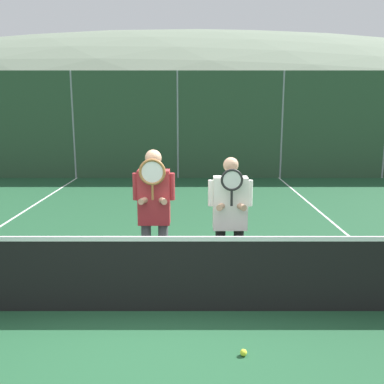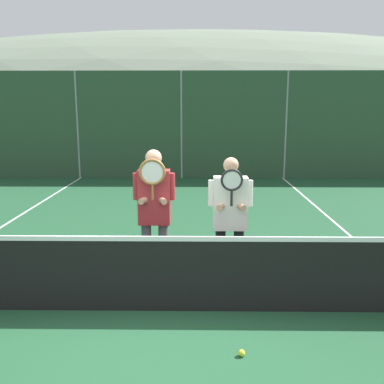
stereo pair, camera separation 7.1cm
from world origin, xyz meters
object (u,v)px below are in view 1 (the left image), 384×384
Objects in this scene: player_center_left at (230,215)px; car_far_left at (51,143)px; car_center at (295,144)px; tennis_ball_on_court at (244,353)px; player_leftmost at (154,209)px; car_left_of_center at (169,142)px.

player_center_left is 0.43× the size of car_far_left.
car_center is 66.75× the size of tennis_ball_on_court.
player_center_left is (0.97, -0.09, -0.06)m from player_leftmost.
car_left_of_center is 59.38× the size of tennis_ball_on_court.
tennis_ball_on_court is at bearing -84.02° from car_left_of_center.
tennis_ball_on_court is at bearing -65.45° from car_far_left.
player_center_left is 1.79m from tennis_ball_on_court.
player_leftmost is 1.05× the size of player_center_left.
car_left_of_center is (4.88, -0.12, 0.07)m from car_far_left.
car_far_left is 0.91× the size of car_center.
car_far_left is at bearing 178.63° from car_left_of_center.
car_left_of_center is (-0.45, 12.12, -0.16)m from player_leftmost.
player_leftmost reaches higher than car_center.
car_left_of_center is 0.89× the size of car_center.
car_left_of_center is at bearing 177.19° from car_center.
car_left_of_center is (-1.42, 12.22, -0.09)m from player_center_left.
car_left_of_center reaches higher than player_center_left.
tennis_ball_on_court is (1.44, -13.71, -0.90)m from car_left_of_center.
car_left_of_center is at bearing -1.37° from car_far_left.
car_far_left is 60.73× the size of tennis_ball_on_court.
car_center is at bearing -2.10° from car_far_left.
car_far_left is (-5.32, 12.24, -0.23)m from player_leftmost.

